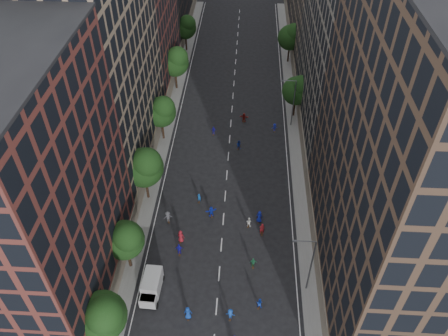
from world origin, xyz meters
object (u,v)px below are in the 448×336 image
skater_0 (188,313)px  skater_2 (259,303)px  streetlamp_far (292,101)px  cargo_van (151,286)px  streetlamp_near (310,263)px

skater_0 → skater_2: size_ratio=1.26×
streetlamp_far → cargo_van: streetlamp_far is taller
streetlamp_near → skater_2: streetlamp_near is taller
streetlamp_far → skater_0: 40.14m
streetlamp_near → skater_0: (-13.49, -4.57, -4.20)m
streetlamp_near → streetlamp_far: same height
streetlamp_near → skater_0: size_ratio=4.69×
cargo_van → skater_2: cargo_van is taller
streetlamp_near → skater_0: bearing=-161.3°
cargo_van → skater_2: (12.74, -1.17, -0.51)m
streetlamp_near → skater_0: streetlamp_near is taller
cargo_van → skater_2: 12.80m
streetlamp_near → cargo_van: (-18.16, -1.57, -3.89)m
skater_0 → skater_2: 8.27m
cargo_van → skater_0: 5.57m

